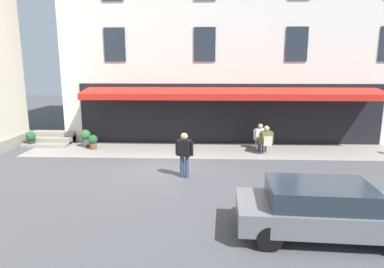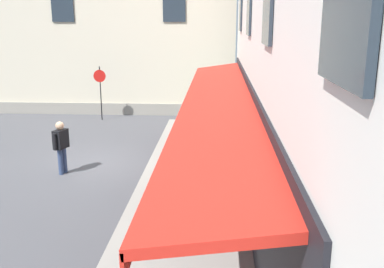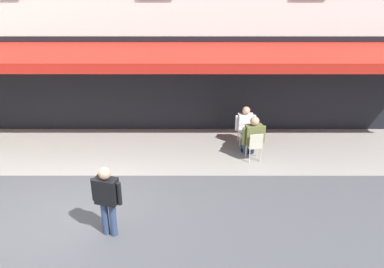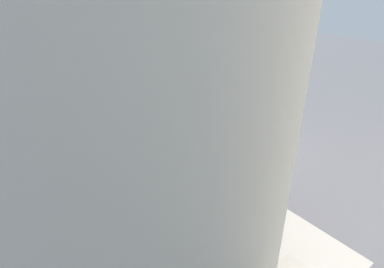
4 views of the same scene
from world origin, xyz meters
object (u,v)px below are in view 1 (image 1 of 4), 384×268
at_px(cafe_chair_cream_back_row, 267,143).
at_px(parked_car_grey, 324,209).
at_px(potted_plant_by_steps, 93,141).
at_px(cafe_chair_cream_under_awning, 259,138).
at_px(seated_companion_in_olive, 265,139).
at_px(potted_plant_entrance_right, 86,137).
at_px(potted_plant_mid_terrace, 31,138).
at_px(walking_pedestrian_in_black, 184,152).
at_px(seated_patron_in_white, 260,136).
at_px(cafe_table_mid_terrace, 262,142).

bearing_deg(cafe_chair_cream_back_row, parked_car_grey, 89.97).
xyz_separation_m(cafe_chair_cream_back_row, potted_plant_by_steps, (8.52, -0.69, -0.14)).
height_order(cafe_chair_cream_under_awning, parked_car_grey, parked_car_grey).
height_order(seated_companion_in_olive, potted_plant_entrance_right, seated_companion_in_olive).
distance_m(potted_plant_mid_terrace, potted_plant_by_steps, 3.47).
height_order(walking_pedestrian_in_black, parked_car_grey, walking_pedestrian_in_black).
relative_size(walking_pedestrian_in_black, potted_plant_by_steps, 2.32).
xyz_separation_m(walking_pedestrian_in_black, parked_car_grey, (-3.66, 4.23, -0.28)).
relative_size(seated_patron_in_white, potted_plant_entrance_right, 1.43).
bearing_deg(cafe_table_mid_terrace, potted_plant_by_steps, -0.48).
xyz_separation_m(cafe_chair_cream_back_row, seated_companion_in_olive, (0.04, -0.21, 0.17)).
bearing_deg(seated_companion_in_olive, cafe_chair_cream_back_row, 101.26).
distance_m(walking_pedestrian_in_black, parked_car_grey, 5.61).
bearing_deg(cafe_chair_cream_back_row, seated_companion_in_olive, -78.74).
height_order(cafe_chair_cream_under_awning, seated_companion_in_olive, seated_companion_in_olive).
relative_size(cafe_table_mid_terrace, potted_plant_mid_terrace, 0.95).
height_order(potted_plant_by_steps, parked_car_grey, parked_car_grey).
height_order(cafe_chair_cream_back_row, walking_pedestrian_in_black, walking_pedestrian_in_black).
distance_m(cafe_chair_cream_under_awning, potted_plant_mid_terrace, 11.79).
xyz_separation_m(cafe_chair_cream_under_awning, seated_patron_in_white, (-0.02, 0.21, 0.14)).
bearing_deg(seated_patron_in_white, potted_plant_mid_terrace, -0.65).
relative_size(cafe_chair_cream_under_awning, seated_patron_in_white, 0.71).
xyz_separation_m(seated_companion_in_olive, walking_pedestrian_in_black, (3.63, 3.62, 0.27)).
distance_m(cafe_table_mid_terrace, cafe_chair_cream_under_awning, 0.63).
distance_m(cafe_chair_cream_back_row, potted_plant_by_steps, 8.55).
distance_m(cafe_table_mid_terrace, potted_plant_entrance_right, 8.95).
relative_size(seated_companion_in_olive, walking_pedestrian_in_black, 0.80).
bearing_deg(cafe_table_mid_terrace, seated_companion_in_olive, 101.26).
bearing_deg(potted_plant_mid_terrace, potted_plant_entrance_right, 179.94).
height_order(potted_plant_entrance_right, potted_plant_by_steps, potted_plant_entrance_right).
distance_m(potted_plant_mid_terrace, parked_car_grey, 14.85).
distance_m(cafe_table_mid_terrace, parked_car_grey, 8.26).
bearing_deg(potted_plant_entrance_right, seated_companion_in_olive, 173.96).
bearing_deg(parked_car_grey, potted_plant_mid_terrace, -36.40).
bearing_deg(parked_car_grey, potted_plant_by_steps, -44.37).
relative_size(walking_pedestrian_in_black, potted_plant_mid_terrace, 2.16).
bearing_deg(cafe_chair_cream_under_awning, seated_companion_in_olive, 96.93).
xyz_separation_m(walking_pedestrian_in_black, potted_plant_mid_terrace, (8.29, -4.58, -0.54)).
distance_m(seated_patron_in_white, potted_plant_mid_terrace, 11.80).
bearing_deg(walking_pedestrian_in_black, parked_car_grey, 130.88).
bearing_deg(cafe_chair_cream_back_row, walking_pedestrian_in_black, 42.89).
distance_m(cafe_chair_cream_under_awning, potted_plant_entrance_right, 8.89).
xyz_separation_m(cafe_table_mid_terrace, cafe_chair_cream_back_row, (-0.12, 0.62, 0.06)).
bearing_deg(seated_patron_in_white, seated_companion_in_olive, 97.66).
relative_size(seated_companion_in_olive, potted_plant_entrance_right, 1.51).
relative_size(cafe_table_mid_terrace, potted_plant_by_steps, 1.02).
bearing_deg(cafe_chair_cream_back_row, cafe_table_mid_terrace, -78.74).
relative_size(cafe_chair_cream_back_row, seated_companion_in_olive, 0.67).
distance_m(seated_companion_in_olive, potted_plant_entrance_right, 9.07).
height_order(walking_pedestrian_in_black, potted_plant_mid_terrace, walking_pedestrian_in_black).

